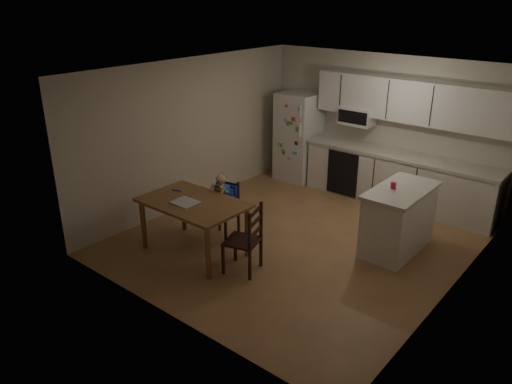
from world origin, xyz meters
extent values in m
cube|color=#8F603F|center=(0.00, 0.00, -0.01)|extent=(4.50, 5.00, 0.01)
cube|color=beige|center=(0.00, 2.50, 1.25)|extent=(4.50, 0.02, 2.50)
cube|color=beige|center=(-2.25, 0.00, 1.25)|extent=(0.02, 5.00, 2.50)
cube|color=beige|center=(2.25, 0.00, 1.25)|extent=(0.02, 5.00, 2.50)
cube|color=white|center=(0.00, 0.00, 2.50)|extent=(4.50, 5.00, 0.01)
cube|color=silver|center=(-1.55, 2.15, 0.85)|extent=(0.72, 0.70, 1.70)
cube|color=silver|center=(0.53, 2.20, 0.43)|extent=(3.34, 0.60, 0.86)
cube|color=beige|center=(0.53, 2.19, 0.89)|extent=(3.37, 0.62, 0.05)
cube|color=black|center=(-0.39, 1.89, 0.43)|extent=(0.60, 0.02, 0.80)
cube|color=silver|center=(0.53, 2.33, 1.80)|extent=(3.34, 0.34, 0.70)
cube|color=silver|center=(-0.39, 2.30, 1.42)|extent=(0.60, 0.38, 0.33)
cube|color=silver|center=(1.25, 0.65, 0.45)|extent=(0.61, 1.22, 0.89)
cube|color=beige|center=(1.25, 0.65, 0.92)|extent=(0.67, 1.28, 0.05)
cylinder|color=red|center=(1.15, 0.58, 0.99)|extent=(0.07, 0.07, 0.09)
cube|color=brown|center=(-0.92, -1.26, 0.76)|extent=(1.47, 0.94, 0.04)
cylinder|color=brown|center=(-1.57, -1.65, 0.37)|extent=(0.07, 0.07, 0.74)
cylinder|color=brown|center=(-1.57, -0.87, 0.37)|extent=(0.07, 0.07, 0.74)
cylinder|color=brown|center=(-0.27, -1.65, 0.37)|extent=(0.07, 0.07, 0.74)
cylinder|color=brown|center=(-0.27, -0.87, 0.37)|extent=(0.07, 0.07, 0.74)
cube|color=#B6B6BB|center=(-0.97, -1.37, 0.79)|extent=(0.34, 0.30, 0.01)
cylinder|color=#1523D5|center=(-1.39, -1.16, 0.79)|extent=(0.12, 0.06, 0.02)
cube|color=black|center=(-0.92, -0.69, 0.40)|extent=(0.44, 0.44, 0.03)
cube|color=black|center=(-1.07, -0.89, 0.19)|extent=(0.04, 0.04, 0.39)
cube|color=black|center=(-1.12, -0.55, 0.19)|extent=(0.04, 0.04, 0.39)
cube|color=black|center=(-0.72, -0.84, 0.19)|extent=(0.04, 0.04, 0.39)
cube|color=black|center=(-0.77, -0.49, 0.19)|extent=(0.04, 0.04, 0.39)
cube|color=black|center=(-0.95, -0.52, 0.65)|extent=(0.39, 0.09, 0.46)
cube|color=#1523D5|center=(-0.92, -0.69, 0.46)|extent=(0.40, 0.37, 0.09)
cube|color=#1523D5|center=(-0.94, -0.56, 0.67)|extent=(0.36, 0.11, 0.31)
cube|color=#4773C0|center=(-0.92, -0.71, 0.52)|extent=(0.31, 0.28, 0.01)
cube|color=#194D9B|center=(-0.92, -0.68, 0.73)|extent=(0.22, 0.16, 0.24)
cube|color=red|center=(-0.91, -0.74, 0.72)|extent=(0.18, 0.04, 0.18)
sphere|color=beige|center=(-0.92, -0.69, 0.95)|extent=(0.18, 0.18, 0.16)
ellipsoid|color=olive|center=(-0.92, -0.69, 0.97)|extent=(0.18, 0.17, 0.13)
cube|color=black|center=(-0.07, -1.21, 0.43)|extent=(0.52, 0.52, 0.03)
cube|color=black|center=(-0.31, -1.08, 0.21)|extent=(0.04, 0.04, 0.42)
cube|color=black|center=(0.06, -0.97, 0.21)|extent=(0.04, 0.04, 0.42)
cube|color=black|center=(-0.20, -1.45, 0.21)|extent=(0.04, 0.04, 0.42)
cube|color=black|center=(0.17, -1.34, 0.21)|extent=(0.04, 0.04, 0.42)
cube|color=black|center=(0.11, -1.16, 0.70)|extent=(0.16, 0.41, 0.50)
camera|label=1|loc=(3.78, -5.57, 3.50)|focal=35.00mm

